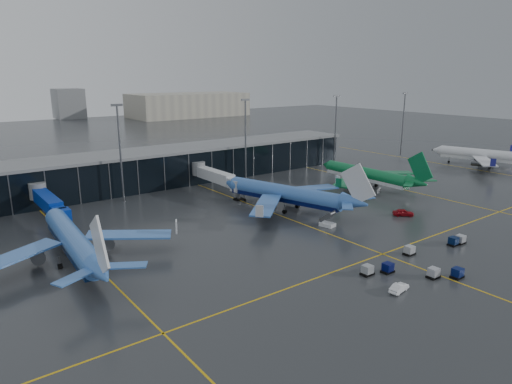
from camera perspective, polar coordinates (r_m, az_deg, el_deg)
ground at (r=92.29m, az=4.27°, el=-6.33°), size 600.00×600.00×0.00m
terminal_pier at (r=141.58m, az=-12.44°, el=3.05°), size 142.00×17.00×10.70m
jet_bridges at (r=113.43m, az=-24.48°, el=-1.23°), size 94.00×27.50×7.20m
flood_masts at (r=131.75m, az=-8.44°, el=6.10°), size 203.00×0.50×25.50m
distant_hangars at (r=352.21m, az=-19.46°, el=9.83°), size 260.00×71.00×22.00m
taxi_lines at (r=106.03m, az=4.57°, el=-3.53°), size 220.00×120.00×0.02m
airliner_arkefly at (r=87.45m, az=-22.09°, el=-4.11°), size 39.34×44.16×12.92m
airliner_klm_near at (r=112.59m, az=3.57°, el=1.04°), size 48.10×51.64×13.15m
airliner_aer_lingus at (r=139.30m, az=13.62°, el=3.11°), size 36.10×40.91×12.37m
airliner_ba at (r=185.43m, az=26.92°, el=4.86°), size 48.19×51.84×13.27m
baggage_carts at (r=87.93m, az=20.42°, el=-7.81°), size 28.66×12.35×1.70m
mobile_airstair at (r=102.67m, az=8.92°, el=-3.83°), size 2.82×3.59×3.45m
service_van_red at (r=114.18m, az=17.93°, el=-2.46°), size 4.88×4.72×1.65m
service_van_white at (r=75.66m, az=17.44°, el=-11.33°), size 4.24×2.02×1.34m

